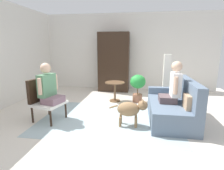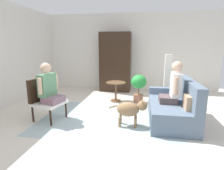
% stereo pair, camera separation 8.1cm
% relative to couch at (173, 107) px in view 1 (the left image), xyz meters
% --- Properties ---
extents(ground_plane, '(7.52, 7.52, 0.00)m').
position_rel_couch_xyz_m(ground_plane, '(-1.31, -0.19, -0.31)').
color(ground_plane, beige).
extents(back_wall, '(6.71, 0.12, 2.84)m').
position_rel_couch_xyz_m(back_wall, '(-1.31, 3.01, 1.10)').
color(back_wall, silver).
rests_on(back_wall, ground).
extents(area_rug, '(3.08, 2.16, 0.01)m').
position_rel_couch_xyz_m(area_rug, '(-1.42, -0.16, -0.31)').
color(area_rug, '#9EB2B7').
rests_on(area_rug, ground).
extents(couch, '(0.91, 1.61, 0.94)m').
position_rel_couch_xyz_m(couch, '(0.00, 0.00, 0.00)').
color(couch, slate).
rests_on(couch, ground).
extents(armchair, '(0.73, 0.74, 0.94)m').
position_rel_couch_xyz_m(armchair, '(-2.87, -0.36, 0.21)').
color(armchair, black).
rests_on(armchair, ground).
extents(person_on_couch, '(0.44, 0.55, 0.90)m').
position_rel_couch_xyz_m(person_on_couch, '(-0.04, -0.02, 0.49)').
color(person_on_couch, '#534346').
extents(person_on_armchair, '(0.50, 0.56, 0.87)m').
position_rel_couch_xyz_m(person_on_armchair, '(-2.72, -0.40, 0.46)').
color(person_on_armchair, slate).
extents(round_end_table, '(0.58, 0.58, 0.59)m').
position_rel_couch_xyz_m(round_end_table, '(-1.49, 1.24, 0.09)').
color(round_end_table, brown).
rests_on(round_end_table, ground).
extents(dog, '(0.79, 0.32, 0.59)m').
position_rel_couch_xyz_m(dog, '(-0.93, -0.41, 0.05)').
color(dog, olive).
rests_on(dog, ground).
extents(potted_plant, '(0.45, 0.45, 0.82)m').
position_rel_couch_xyz_m(potted_plant, '(-0.81, 1.29, 0.21)').
color(potted_plant, '#996047').
rests_on(potted_plant, ground).
extents(column_lamp, '(0.20, 0.20, 1.42)m').
position_rel_couch_xyz_m(column_lamp, '(-0.01, 1.28, 0.39)').
color(column_lamp, '#4C4742').
rests_on(column_lamp, ground).
extents(armoire_cabinet, '(1.11, 0.56, 2.13)m').
position_rel_couch_xyz_m(armoire_cabinet, '(-1.71, 2.60, 0.75)').
color(armoire_cabinet, black).
rests_on(armoire_cabinet, ground).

